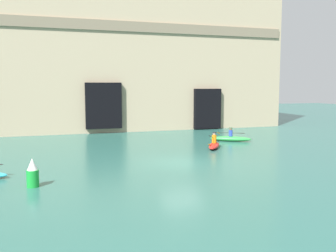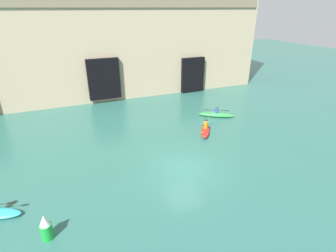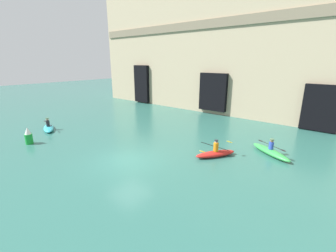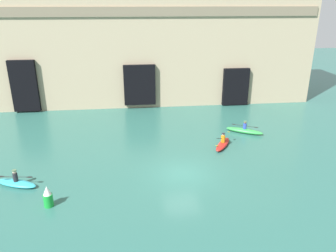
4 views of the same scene
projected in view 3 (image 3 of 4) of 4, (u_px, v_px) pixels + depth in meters
ground_plane at (129, 161)px, 14.54m from camera, size 120.00×120.00×0.00m
cliff_bluff at (231, 45)px, 27.98m from camera, size 39.40×8.02×16.21m
kayak_red at (216, 153)px, 15.09m from camera, size 2.12×2.81×1.18m
kayak_green at (270, 151)px, 15.39m from camera, size 3.24×2.39×1.15m
kayak_cyan at (49, 128)px, 20.95m from camera, size 3.01×1.89×1.15m
marker_buoy at (28, 136)px, 17.35m from camera, size 0.55×0.55×1.32m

